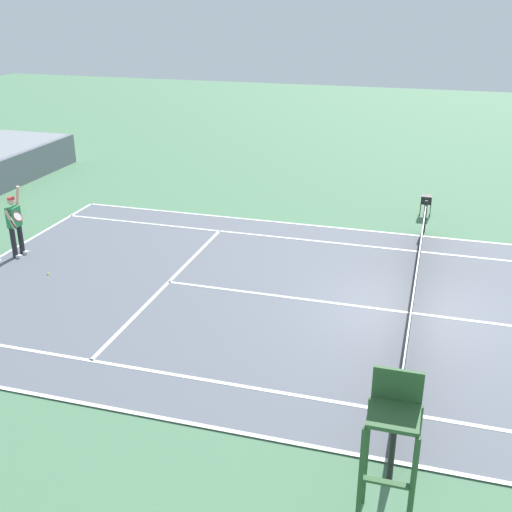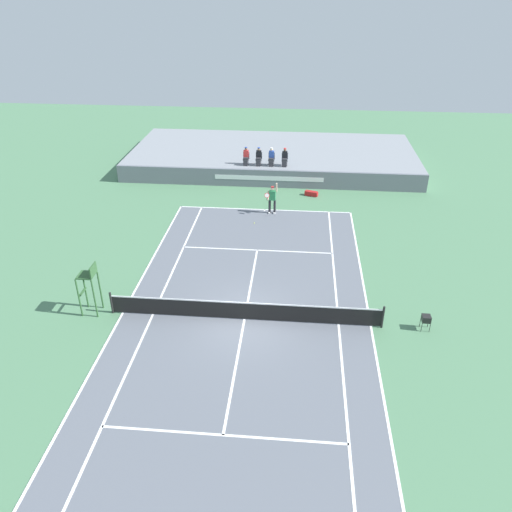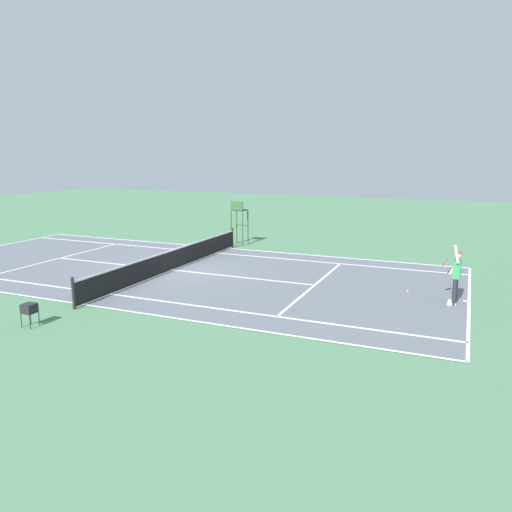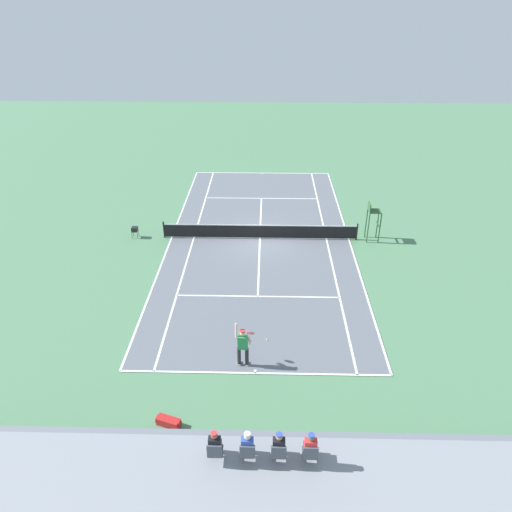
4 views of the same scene
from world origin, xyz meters
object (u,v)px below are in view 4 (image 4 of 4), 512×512
at_px(spectator_seated_0, 310,448).
at_px(spectator_seated_3, 215,446).
at_px(spectator_seated_1, 279,447).
at_px(spectator_seated_2, 248,446).
at_px(umpire_chair, 373,217).
at_px(ball_hopper, 135,229).
at_px(equipment_bag, 169,422).
at_px(tennis_ball, 267,340).
at_px(tennis_player, 243,346).

xyz_separation_m(spectator_seated_0, spectator_seated_3, (2.78, 0.00, 0.00)).
relative_size(spectator_seated_1, spectator_seated_2, 1.00).
xyz_separation_m(spectator_seated_1, umpire_chair, (-5.97, -16.92, -0.33)).
bearing_deg(ball_hopper, spectator_seated_2, 114.38).
xyz_separation_m(spectator_seated_1, equipment_bag, (3.83, -2.35, -1.72)).
bearing_deg(tennis_ball, ball_hopper, -49.91).
distance_m(spectator_seated_3, tennis_player, 5.61).
xyz_separation_m(tennis_player, umpire_chair, (-7.29, -11.40, 0.56)).
bearing_deg(tennis_ball, spectator_seated_0, 100.00).
relative_size(spectator_seated_1, umpire_chair, 0.52).
bearing_deg(ball_hopper, spectator_seated_0, 119.31).
distance_m(spectator_seated_0, spectator_seated_2, 1.83).
bearing_deg(spectator_seated_0, spectator_seated_1, 0.00).
height_order(spectator_seated_1, equipment_bag, spectator_seated_1).
bearing_deg(tennis_ball, tennis_player, 58.58).
xyz_separation_m(spectator_seated_2, spectator_seated_3, (0.95, 0.00, 0.00)).
bearing_deg(ball_hopper, tennis_ball, 130.09).
bearing_deg(umpire_chair, tennis_ball, 57.20).
height_order(umpire_chair, ball_hopper, umpire_chair).
distance_m(spectator_seated_2, spectator_seated_3, 0.95).
height_order(tennis_player, ball_hopper, tennis_player).
xyz_separation_m(spectator_seated_3, equipment_bag, (1.97, -2.35, -1.72)).
height_order(spectator_seated_0, ball_hopper, spectator_seated_0).
height_order(spectator_seated_1, spectator_seated_2, same).
relative_size(spectator_seated_0, spectator_seated_1, 1.00).
bearing_deg(umpire_chair, spectator_seated_0, 73.35).
distance_m(spectator_seated_2, umpire_chair, 18.27).
height_order(spectator_seated_0, spectator_seated_2, same).
distance_m(spectator_seated_2, tennis_ball, 7.38).
relative_size(tennis_player, ball_hopper, 2.98).
relative_size(spectator_seated_0, equipment_bag, 1.32).
xyz_separation_m(spectator_seated_1, tennis_player, (1.32, -5.51, -0.89)).
height_order(spectator_seated_0, spectator_seated_3, same).
distance_m(spectator_seated_3, ball_hopper, 18.22).
xyz_separation_m(spectator_seated_1, tennis_ball, (0.34, -7.12, -1.85)).
distance_m(spectator_seated_2, ball_hopper, 18.59).
height_order(spectator_seated_1, umpire_chair, spectator_seated_1).
height_order(spectator_seated_1, tennis_player, spectator_seated_1).
bearing_deg(spectator_seated_3, umpire_chair, -114.85).
bearing_deg(tennis_player, spectator_seated_1, 103.46).
bearing_deg(umpire_chair, ball_hopper, 0.11).
bearing_deg(spectator_seated_3, spectator_seated_1, 180.00).
xyz_separation_m(spectator_seated_2, umpire_chair, (-6.89, -16.92, -0.33)).
relative_size(spectator_seated_0, umpire_chair, 0.52).
bearing_deg(equipment_bag, tennis_ball, -126.20).
bearing_deg(spectator_seated_0, tennis_ball, -80.00).
bearing_deg(tennis_player, tennis_ball, -121.42).
xyz_separation_m(tennis_player, equipment_bag, (2.51, 3.16, -0.83)).
xyz_separation_m(spectator_seated_2, tennis_player, (0.41, -5.51, -0.89)).
distance_m(spectator_seated_1, tennis_player, 5.74).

